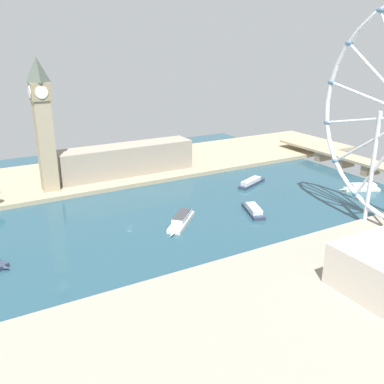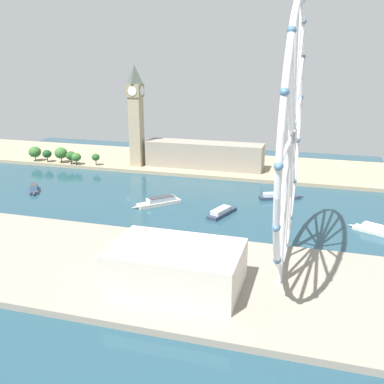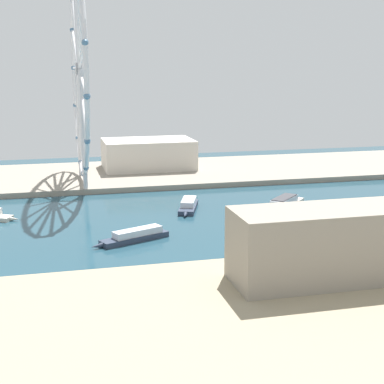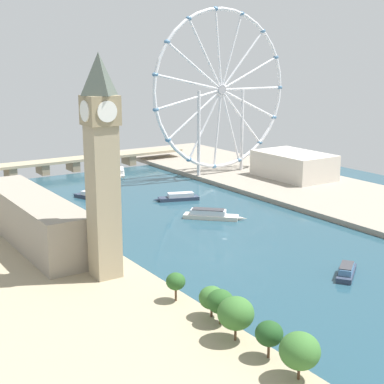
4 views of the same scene
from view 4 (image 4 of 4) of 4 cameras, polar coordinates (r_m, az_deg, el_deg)
The scene contains 14 objects.
ground_plane at distance 300.04m, azimuth 3.26°, elevation -4.18°, with size 385.20×385.20×0.00m, color #234756.
riverbank_left at distance 253.76m, azimuth -16.82°, elevation -7.70°, with size 90.00×520.00×3.00m, color tan.
riverbank_right at distance 371.84m, azimuth 16.69°, elevation -1.04°, with size 90.00×520.00×3.00m, color gray.
clock_tower at distance 226.84m, azimuth -8.86°, elevation 2.74°, with size 13.07×13.07×88.38m.
parliament_block at distance 286.06m, azimuth -15.43°, elevation -2.54°, with size 22.00×104.16×22.51m, color gray.
tree_row_embankment at distance 182.59m, azimuth 5.20°, elevation -12.28°, with size 13.58×72.54×14.34m.
ferris_wheel at distance 433.28m, azimuth 2.91°, elevation 9.96°, with size 118.07×3.20×121.00m.
riverside_hall at distance 428.63m, azimuth 9.99°, elevation 2.62°, with size 36.47×56.32×18.22m, color beige.
river_bridge at distance 473.49m, azimuth -11.66°, elevation 2.94°, with size 197.20×17.78×9.93m.
tour_boat_0 at distance 327.25m, azimuth 1.85°, elevation -2.25°, with size 29.22×29.00×5.63m.
tour_boat_1 at distance 450.23m, azimuth -7.11°, elevation 1.94°, with size 16.84×28.00×5.06m.
tour_boat_2 at distance 376.68m, azimuth -9.67°, elevation -0.40°, with size 17.05×32.40×4.73m.
tour_boat_3 at distance 252.80m, azimuth 14.99°, elevation -7.52°, with size 22.22×17.48×5.19m.
tour_boat_4 at distance 368.75m, azimuth -1.32°, elevation -0.51°, with size 29.90×15.37×4.85m.
Camera 4 is at (-171.64, -229.08, 89.92)m, focal length 54.14 mm.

